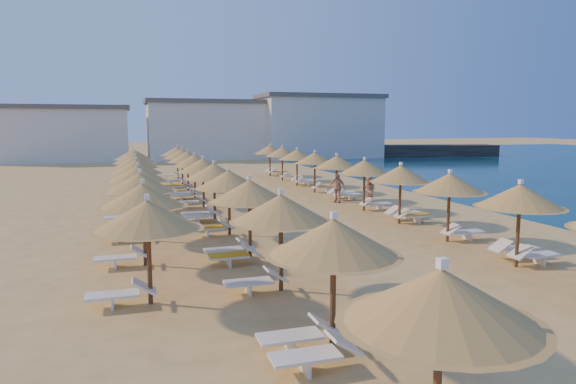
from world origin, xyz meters
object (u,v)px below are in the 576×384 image
object	(u,v)px
beachgoer_c	(337,188)
parasol_row_east	(365,168)
jetty	(387,151)
parasol_row_west	(214,172)
beachgoer_b	(369,191)

from	to	relation	value
beachgoer_c	parasol_row_east	bearing A→B (deg)	-34.53
jetty	parasol_row_west	distance (m)	48.43
parasol_row_east	beachgoer_b	xyz separation A→B (m)	(0.99, 1.37, -1.40)
parasol_row_east	beachgoer_c	xyz separation A→B (m)	(-0.25, 2.94, -1.35)
beachgoer_c	parasol_row_west	bearing A→B (deg)	-107.77
parasol_row_east	beachgoer_b	world-z (taller)	parasol_row_east
parasol_row_east	parasol_row_west	world-z (taller)	same
jetty	parasol_row_west	xyz separation A→B (m)	(-29.54, -38.35, 1.45)
jetty	parasol_row_east	distance (m)	44.16
jetty	parasol_row_west	size ratio (longest dim) A/B	0.77
beachgoer_c	beachgoer_b	world-z (taller)	beachgoer_c
parasol_row_west	beachgoer_b	world-z (taller)	parasol_row_west
beachgoer_c	beachgoer_b	xyz separation A→B (m)	(1.23, -1.56, -0.05)
jetty	beachgoer_c	distance (m)	41.74
parasol_row_east	beachgoer_b	size ratio (longest dim) A/B	24.48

